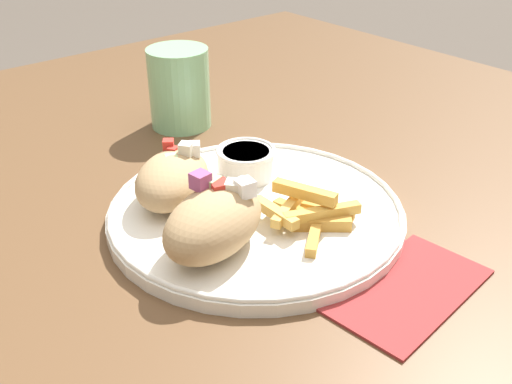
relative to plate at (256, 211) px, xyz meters
name	(u,v)px	position (x,y,z in m)	size (l,w,h in m)	color
table	(251,258)	(0.01, 0.02, -0.08)	(1.32, 1.32, 0.76)	brown
napkin	(409,290)	(0.03, -0.18, -0.01)	(0.17, 0.10, 0.00)	maroon
plate	(256,211)	(0.00, 0.00, 0.00)	(0.32, 0.32, 0.02)	white
pita_sandwich_near	(214,221)	(-0.08, -0.03, 0.04)	(0.14, 0.11, 0.07)	tan
pita_sandwich_far	(173,178)	(-0.06, 0.07, 0.03)	(0.14, 0.13, 0.06)	tan
fries_pile	(308,212)	(0.02, -0.06, 0.02)	(0.09, 0.10, 0.04)	gold
sauce_ramekin	(246,161)	(0.04, 0.06, 0.02)	(0.07, 0.07, 0.04)	white
water_glass	(180,92)	(0.08, 0.27, 0.04)	(0.09, 0.09, 0.11)	#8CCC93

